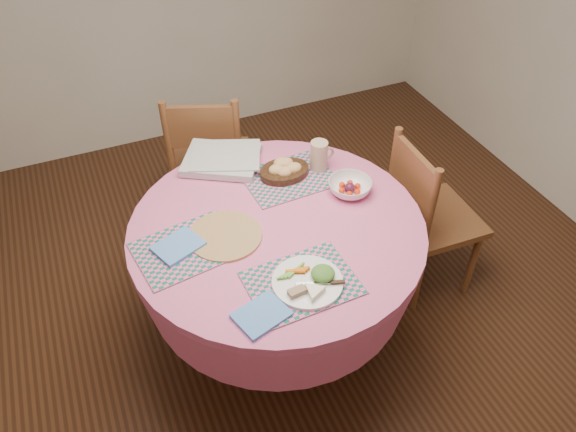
% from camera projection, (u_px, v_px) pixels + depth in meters
% --- Properties ---
extents(ground, '(4.00, 4.00, 0.00)m').
position_uv_depth(ground, '(279.00, 334.00, 2.83)').
color(ground, '#331C0F').
rests_on(ground, ground).
extents(dining_table, '(1.24, 1.24, 0.75)m').
position_uv_depth(dining_table, '(278.00, 257.00, 2.46)').
color(dining_table, '#D26291').
rests_on(dining_table, ground).
extents(chair_right, '(0.41, 0.43, 0.90)m').
position_uv_depth(chair_right, '(427.00, 214.00, 2.80)').
color(chair_right, brown).
rests_on(chair_right, ground).
extents(chair_back, '(0.55, 0.54, 0.93)m').
position_uv_depth(chair_back, '(208.00, 160.00, 3.12)').
color(chair_back, brown).
rests_on(chair_back, ground).
extents(placemat_front, '(0.41, 0.31, 0.01)m').
position_uv_depth(placemat_front, '(302.00, 283.00, 2.08)').
color(placemat_front, '#116352').
rests_on(placemat_front, dining_table).
extents(placemat_left, '(0.44, 0.36, 0.01)m').
position_uv_depth(placemat_left, '(188.00, 248.00, 2.22)').
color(placemat_left, '#116352').
rests_on(placemat_left, dining_table).
extents(placemat_back, '(0.41, 0.32, 0.01)m').
position_uv_depth(placemat_back, '(289.00, 178.00, 2.56)').
color(placemat_back, '#116352').
rests_on(placemat_back, dining_table).
extents(wicker_trivet, '(0.30, 0.30, 0.01)m').
position_uv_depth(wicker_trivet, '(225.00, 236.00, 2.27)').
color(wicker_trivet, '#AC794A').
rests_on(wicker_trivet, dining_table).
extents(napkin_near, '(0.21, 0.19, 0.01)m').
position_uv_depth(napkin_near, '(261.00, 315.00, 1.97)').
color(napkin_near, '#5288D2').
rests_on(napkin_near, dining_table).
extents(napkin_far, '(0.22, 0.20, 0.01)m').
position_uv_depth(napkin_far, '(178.00, 246.00, 2.21)').
color(napkin_far, '#5288D2').
rests_on(napkin_far, placemat_left).
extents(dinner_plate, '(0.27, 0.27, 0.05)m').
position_uv_depth(dinner_plate, '(310.00, 281.00, 2.07)').
color(dinner_plate, white).
rests_on(dinner_plate, placemat_front).
extents(bread_bowl, '(0.23, 0.23, 0.08)m').
position_uv_depth(bread_bowl, '(284.00, 169.00, 2.55)').
color(bread_bowl, black).
rests_on(bread_bowl, placemat_back).
extents(latte_mug, '(0.12, 0.08, 0.14)m').
position_uv_depth(latte_mug, '(319.00, 155.00, 2.56)').
color(latte_mug, tan).
rests_on(latte_mug, placemat_back).
extents(fruit_bowl, '(0.20, 0.20, 0.06)m').
position_uv_depth(fruit_bowl, '(350.00, 187.00, 2.47)').
color(fruit_bowl, white).
rests_on(fruit_bowl, dining_table).
extents(newspaper_stack, '(0.43, 0.41, 0.04)m').
position_uv_depth(newspaper_stack, '(222.00, 159.00, 2.63)').
color(newspaper_stack, silver).
rests_on(newspaper_stack, dining_table).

